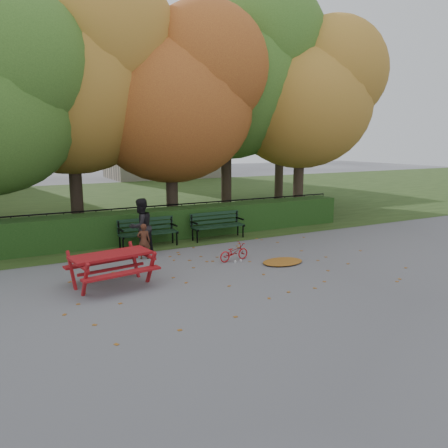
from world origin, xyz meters
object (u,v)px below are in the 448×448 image
tree_d (238,72)px  bench_right (217,223)px  picnic_table (111,261)px  tree_b (81,75)px  bench_left (147,230)px  adult (141,227)px  tree_g (289,98)px  child (144,241)px  bicycle (234,252)px  tree_c (181,95)px  tree_e (311,95)px

tree_d → bench_right: (-2.78, -3.53, -5.46)m
picnic_table → tree_b: bearing=74.4°
bench_left → picnic_table: bearing=-120.6°
tree_d → adult: (-5.63, -4.33, -5.17)m
tree_b → picnic_table: (-0.75, -6.24, -4.82)m
bench_right → tree_d: bearing=51.8°
tree_g → bench_left: bearing=-147.8°
bench_right → child: 3.21m
tree_d → bicycle: (-3.62, -6.19, -5.74)m
tree_c → adult: (-2.58, -3.06, -4.01)m
tree_d → bench_right: size_ratio=5.32×
bench_left → bench_right: size_ratio=1.00×
tree_g → child: tree_g is taller
tree_c → picnic_table: bearing=-126.4°
bench_right → adult: size_ratio=1.11×
tree_b → bicycle: 8.16m
picnic_table → tree_d: bearing=34.8°
tree_c → bench_right: tree_c is taller
child → bicycle: (2.10, -1.36, -0.26)m
tree_c → bicycle: 6.75m
tree_c → picnic_table: (-4.02, -5.45, -4.24)m
tree_b → tree_e: 9.03m
tree_c → tree_e: size_ratio=0.98×
child → tree_b: bearing=-60.8°
tree_g → adult: tree_g is taller
tree_b → bicycle: bearing=-64.6°
tree_d → tree_g: size_ratio=1.12×
child → tree_d: bearing=-118.5°
tree_g → child: bearing=-144.1°
tree_e → child: bearing=-158.0°
tree_b → child: bearing=-82.1°
tree_b → tree_c: tree_b is taller
bench_left → bench_right: bearing=0.0°
bench_left → picnic_table: 3.71m
tree_g → tree_c: bearing=-153.1°
tree_e → bicycle: (-6.26, -4.73, -4.84)m
tree_c → bench_right: 4.87m
bench_right → bicycle: size_ratio=1.96×
tree_d → bench_right: tree_d is taller
tree_g → child: 13.47m
tree_c → child: tree_c is taller
tree_e → tree_c: bearing=178.1°
picnic_table → bench_right: bearing=27.9°
tree_e → picnic_table: bearing=-151.6°
child → tree_c: bearing=-105.6°
tree_c → child: (-2.67, -3.57, -4.33)m
child → adult: bearing=-78.5°
tree_d → adult: 8.78m
bench_left → tree_c: bearing=46.6°
tree_b → adult: tree_b is taller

